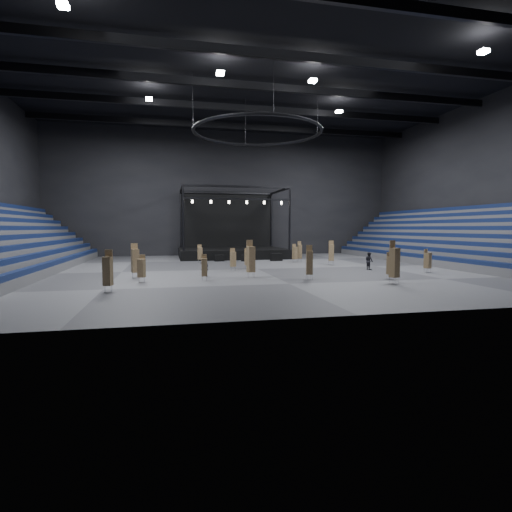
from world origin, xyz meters
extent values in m
plane|color=#4A4A4D|center=(0.00, 0.00, 0.00)|extent=(50.00, 50.00, 0.00)
cube|color=black|center=(0.00, 0.00, 18.00)|extent=(50.00, 42.00, 0.20)
cube|color=black|center=(0.00, 21.00, 9.00)|extent=(50.00, 0.20, 18.00)
cube|color=black|center=(0.00, -21.00, 9.00)|extent=(50.00, 0.20, 18.00)
cube|color=black|center=(25.00, 0.00, 9.00)|extent=(0.20, 42.00, 18.00)
cube|color=#4E4E50|center=(-21.40, 0.00, 0.38)|extent=(7.20, 40.00, 0.75)
cube|color=#0B1532|center=(-18.12, 0.00, 0.95)|extent=(0.59, 40.00, 0.40)
cube|color=#4E4E50|center=(-21.85, 0.00, 0.75)|extent=(6.30, 40.00, 1.50)
cube|color=#0B1532|center=(-19.02, 0.00, 1.70)|extent=(0.59, 40.00, 0.40)
cube|color=#4E4E50|center=(-22.30, 0.00, 1.12)|extent=(5.40, 40.00, 2.25)
cube|color=#0B1532|center=(-19.91, 0.00, 2.45)|extent=(0.59, 40.00, 0.40)
cube|color=#0B1532|center=(-20.82, 0.00, 3.20)|extent=(0.59, 40.00, 0.40)
cube|color=#0B1532|center=(-21.71, 0.00, 3.95)|extent=(0.59, 40.00, 0.40)
cube|color=#4E4E50|center=(21.40, 0.00, 0.38)|extent=(7.20, 40.00, 0.75)
cube|color=#0B1532|center=(18.12, 0.00, 0.95)|extent=(0.59, 40.00, 0.40)
cube|color=#4E4E50|center=(21.85, 0.00, 0.75)|extent=(6.30, 40.00, 1.50)
cube|color=#0B1532|center=(19.02, 0.00, 1.70)|extent=(0.59, 40.00, 0.40)
cube|color=#4E4E50|center=(22.30, 0.00, 1.12)|extent=(5.40, 40.00, 2.25)
cube|color=#0B1532|center=(19.91, 0.00, 2.45)|extent=(0.59, 40.00, 0.40)
cube|color=#4E4E50|center=(22.75, 0.00, 1.50)|extent=(4.50, 40.00, 3.00)
cube|color=#0B1532|center=(20.82, 0.00, 3.20)|extent=(0.59, 40.00, 0.40)
cube|color=#4E4E50|center=(23.20, 0.00, 1.88)|extent=(3.60, 40.00, 3.75)
cube|color=#0B1532|center=(21.71, 0.00, 3.95)|extent=(0.59, 40.00, 0.40)
cube|color=#4E4E50|center=(23.65, 0.00, 2.25)|extent=(2.70, 40.00, 4.50)
cube|color=#0B1532|center=(22.61, 0.00, 4.70)|extent=(0.59, 40.00, 0.40)
cube|color=#4E4E50|center=(24.10, 0.00, 2.62)|extent=(1.80, 40.00, 5.25)
cube|color=#0B1532|center=(23.52, 0.00, 5.45)|extent=(0.59, 40.00, 0.40)
cube|color=#4E4E50|center=(24.55, 0.00, 3.00)|extent=(0.90, 40.00, 6.00)
cube|color=#0B1532|center=(24.41, 0.00, 6.20)|extent=(0.59, 40.00, 0.40)
cube|color=black|center=(0.00, 15.50, 0.60)|extent=(14.00, 10.00, 1.20)
cube|color=black|center=(0.00, 20.30, 5.20)|extent=(13.30, 0.30, 8.00)
cylinder|color=black|center=(-6.60, 10.90, 5.10)|extent=(0.24, 0.24, 7.80)
cylinder|color=black|center=(-6.60, 20.10, 5.10)|extent=(0.24, 0.24, 7.80)
cylinder|color=black|center=(6.60, 10.90, 5.10)|extent=(0.24, 0.24, 7.80)
cylinder|color=black|center=(6.60, 20.10, 5.10)|extent=(0.24, 0.24, 7.80)
cube|color=black|center=(0.00, 10.90, 9.00)|extent=(13.40, 0.25, 0.25)
cube|color=black|center=(0.00, 20.10, 9.00)|extent=(13.40, 0.25, 0.25)
cube|color=black|center=(0.00, 10.90, 7.50)|extent=(13.40, 0.20, 0.20)
cylinder|color=white|center=(-5.50, 10.90, 7.10)|extent=(0.24, 0.24, 0.35)
cylinder|color=white|center=(-3.30, 10.90, 7.10)|extent=(0.24, 0.24, 0.35)
cylinder|color=white|center=(-1.10, 10.90, 7.10)|extent=(0.24, 0.24, 0.35)
cylinder|color=white|center=(1.10, 10.90, 7.10)|extent=(0.24, 0.24, 0.35)
cylinder|color=white|center=(3.30, 10.90, 7.10)|extent=(0.24, 0.24, 0.35)
cylinder|color=white|center=(5.50, 10.90, 7.10)|extent=(0.24, 0.24, 0.35)
torus|color=black|center=(0.00, 0.00, 13.00)|extent=(12.30, 12.30, 0.30)
cylinder|color=black|center=(6.00, 0.00, 15.50)|extent=(0.04, 0.04, 5.00)
cylinder|color=black|center=(0.00, 6.00, 15.50)|extent=(0.04, 0.04, 5.00)
cylinder|color=black|center=(-6.00, 0.00, 15.50)|extent=(0.04, 0.04, 5.00)
cylinder|color=black|center=(0.00, -6.00, 15.50)|extent=(0.04, 0.04, 5.00)
cube|color=black|center=(0.00, -7.00, 17.20)|extent=(49.00, 0.35, 0.70)
cube|color=black|center=(0.00, 0.00, 17.20)|extent=(49.00, 0.35, 0.70)
cube|color=black|center=(0.00, 7.00, 17.20)|extent=(49.00, 0.35, 0.70)
cube|color=black|center=(0.00, 15.00, 17.20)|extent=(49.00, 0.35, 0.70)
cube|color=white|center=(-14.00, -12.00, 16.60)|extent=(0.60, 0.60, 0.25)
cube|color=white|center=(14.00, -12.00, 16.60)|extent=(0.60, 0.60, 0.25)
cube|color=white|center=(-10.00, 4.00, 16.60)|extent=(0.60, 0.60, 0.25)
cube|color=white|center=(10.00, 4.00, 16.60)|extent=(0.60, 0.60, 0.25)
cube|color=white|center=(-4.00, -4.00, 16.60)|extent=(0.60, 0.60, 0.25)
cube|color=white|center=(4.00, -4.00, 16.60)|extent=(0.60, 0.60, 0.25)
cube|color=black|center=(-2.48, 9.66, 0.38)|extent=(1.22, 0.74, 0.76)
cube|color=black|center=(0.59, 8.92, 0.38)|extent=(1.24, 0.87, 0.75)
cube|color=black|center=(4.29, 8.73, 0.46)|extent=(1.50, 1.01, 0.92)
cylinder|color=silver|center=(1.99, -8.78, 0.20)|extent=(0.03, 0.03, 0.40)
cylinder|color=silver|center=(1.99, -8.41, 0.20)|extent=(0.03, 0.03, 0.40)
cylinder|color=silver|center=(2.37, -8.78, 0.20)|extent=(0.03, 0.03, 0.40)
cylinder|color=silver|center=(2.37, -8.41, 0.20)|extent=(0.03, 0.03, 0.40)
cube|color=#967953|center=(2.18, -8.59, 1.30)|extent=(0.58, 0.58, 1.80)
cube|color=#967953|center=(2.23, -8.40, 2.15)|extent=(0.46, 0.17, 0.99)
cylinder|color=silver|center=(7.10, -12.21, 0.22)|extent=(0.03, 0.03, 0.45)
cylinder|color=silver|center=(7.10, -11.79, 0.22)|extent=(0.03, 0.03, 0.45)
cylinder|color=silver|center=(7.52, -12.21, 0.22)|extent=(0.03, 0.03, 0.45)
cylinder|color=silver|center=(7.52, -11.79, 0.22)|extent=(0.03, 0.03, 0.45)
cube|color=#967953|center=(7.31, -12.00, 1.50)|extent=(0.68, 0.68, 2.10)
cube|color=#967953|center=(7.24, -11.79, 2.49)|extent=(0.51, 0.22, 1.15)
cylinder|color=silver|center=(-1.11, 0.14, 0.19)|extent=(0.03, 0.03, 0.37)
cylinder|color=silver|center=(-1.11, 0.49, 0.19)|extent=(0.03, 0.03, 0.37)
cylinder|color=silver|center=(-0.75, 0.14, 0.19)|extent=(0.03, 0.03, 0.37)
cylinder|color=silver|center=(-0.75, 0.49, 0.19)|extent=(0.03, 0.03, 0.37)
cube|color=#967953|center=(-0.93, 0.31, 1.03)|extent=(0.48, 0.48, 1.31)
cube|color=#967953|center=(-0.95, 0.50, 1.63)|extent=(0.43, 0.09, 0.72)
cylinder|color=silver|center=(8.19, -9.90, 0.18)|extent=(0.03, 0.03, 0.37)
cylinder|color=silver|center=(8.19, -9.55, 0.18)|extent=(0.03, 0.03, 0.37)
cylinder|color=silver|center=(8.54, -9.90, 0.18)|extent=(0.03, 0.03, 0.37)
cylinder|color=silver|center=(8.54, -9.55, 0.18)|extent=(0.03, 0.03, 0.37)
cube|color=#967953|center=(8.36, -9.73, 1.06)|extent=(0.58, 0.58, 1.39)
cube|color=#967953|center=(8.29, -9.56, 1.71)|extent=(0.41, 0.22, 0.77)
cylinder|color=silver|center=(-5.91, -7.70, 0.17)|extent=(0.03, 0.03, 0.35)
cylinder|color=silver|center=(-5.91, -7.37, 0.17)|extent=(0.03, 0.03, 0.35)
cylinder|color=silver|center=(-5.58, -7.70, 0.17)|extent=(0.03, 0.03, 0.35)
cylinder|color=silver|center=(-5.58, -7.37, 0.17)|extent=(0.03, 0.03, 0.35)
cube|color=#967953|center=(-5.75, -7.53, 1.01)|extent=(0.42, 0.42, 1.32)
cube|color=#967953|center=(-5.74, -7.36, 1.62)|extent=(0.40, 0.06, 0.73)
cylinder|color=silver|center=(13.81, -6.58, 0.20)|extent=(0.03, 0.03, 0.40)
cylinder|color=silver|center=(13.81, -6.20, 0.20)|extent=(0.03, 0.03, 0.40)
cylinder|color=silver|center=(14.19, -6.58, 0.20)|extent=(0.03, 0.03, 0.40)
cylinder|color=silver|center=(14.19, -6.20, 0.20)|extent=(0.03, 0.03, 0.40)
cube|color=#967953|center=(14.00, -6.39, 1.09)|extent=(0.63, 0.63, 1.37)
cube|color=#967953|center=(13.92, -6.20, 1.72)|extent=(0.45, 0.23, 0.75)
cylinder|color=silver|center=(5.57, 5.88, 0.20)|extent=(0.03, 0.03, 0.40)
cylinder|color=silver|center=(5.57, 6.26, 0.20)|extent=(0.03, 0.03, 0.40)
cylinder|color=silver|center=(5.95, 5.88, 0.20)|extent=(0.03, 0.03, 0.40)
cylinder|color=silver|center=(5.95, 6.26, 0.20)|extent=(0.03, 0.03, 0.40)
cube|color=#967953|center=(5.76, 6.07, 1.10)|extent=(0.57, 0.57, 1.40)
cube|color=#967953|center=(5.72, 6.26, 1.75)|extent=(0.46, 0.16, 0.77)
cylinder|color=silver|center=(-12.22, -11.78, 0.20)|extent=(0.03, 0.03, 0.41)
cylinder|color=silver|center=(-12.22, -11.40, 0.20)|extent=(0.03, 0.03, 0.41)
cylinder|color=silver|center=(-11.83, -11.78, 0.20)|extent=(0.03, 0.03, 0.41)
cylinder|color=silver|center=(-11.83, -11.40, 0.20)|extent=(0.03, 0.03, 0.41)
cube|color=#967953|center=(-12.02, -11.59, 1.29)|extent=(0.60, 0.60, 1.77)
cube|color=#967953|center=(-11.97, -11.40, 2.13)|extent=(0.47, 0.19, 0.98)
cylinder|color=silver|center=(-5.07, 7.81, 0.20)|extent=(0.03, 0.03, 0.40)
cylinder|color=silver|center=(-5.07, 8.19, 0.20)|extent=(0.03, 0.03, 0.40)
cylinder|color=silver|center=(-4.69, 7.81, 0.20)|extent=(0.03, 0.03, 0.40)
cylinder|color=silver|center=(-4.69, 8.19, 0.20)|extent=(0.03, 0.03, 0.40)
cube|color=#967953|center=(-4.88, 8.00, 1.08)|extent=(0.55, 0.55, 1.35)
cube|color=#967953|center=(-4.92, 8.20, 1.70)|extent=(0.46, 0.14, 0.74)
cylinder|color=silver|center=(-10.47, -7.75, 0.19)|extent=(0.03, 0.03, 0.38)
cylinder|color=silver|center=(-10.47, -7.38, 0.19)|extent=(0.03, 0.03, 0.38)
cylinder|color=silver|center=(-10.10, -7.75, 0.19)|extent=(0.03, 0.03, 0.38)
cylinder|color=silver|center=(-10.10, -7.38, 0.19)|extent=(0.03, 0.03, 0.38)
cube|color=#967953|center=(-10.29, -7.57, 1.05)|extent=(0.60, 0.60, 1.33)
cube|color=#967953|center=(-10.21, -7.39, 1.66)|extent=(0.43, 0.22, 0.73)
cylinder|color=silver|center=(-2.19, -6.75, 0.23)|extent=(0.03, 0.03, 0.45)
cylinder|color=silver|center=(-2.19, -6.32, 0.23)|extent=(0.03, 0.03, 0.45)
cylinder|color=silver|center=(-1.76, -6.75, 0.23)|extent=(0.03, 0.03, 0.45)
cylinder|color=silver|center=(-1.76, -6.32, 0.23)|extent=(0.03, 0.03, 0.45)
cube|color=#967953|center=(-1.97, -6.53, 1.47)|extent=(0.66, 0.66, 2.04)
cube|color=#967953|center=(-2.03, -6.31, 2.44)|extent=(0.52, 0.20, 1.12)
cylinder|color=silver|center=(6.47, 6.81, 0.18)|extent=(0.03, 0.03, 0.37)
cylinder|color=silver|center=(6.47, 7.16, 0.18)|extent=(0.03, 0.03, 0.37)
cylinder|color=silver|center=(6.82, 6.81, 0.18)|extent=(0.03, 0.03, 0.37)
cylinder|color=silver|center=(6.82, 7.16, 0.18)|extent=(0.03, 0.03, 0.37)
cube|color=#967953|center=(6.65, 6.99, 1.19)|extent=(0.47, 0.47, 1.63)
cube|color=#967953|center=(6.66, 7.17, 1.95)|extent=(0.43, 0.08, 0.90)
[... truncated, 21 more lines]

